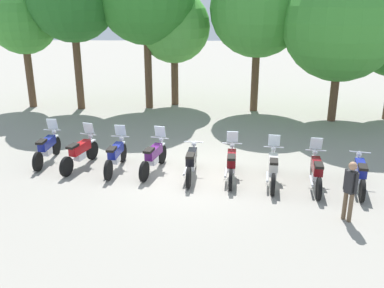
{
  "coord_description": "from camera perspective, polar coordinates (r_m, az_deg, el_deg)",
  "views": [
    {
      "loc": [
        0.4,
        -12.67,
        5.54
      ],
      "look_at": [
        0.0,
        0.5,
        0.9
      ],
      "focal_mm": 40.69,
      "sensor_mm": 36.0,
      "label": 1
    }
  ],
  "objects": [
    {
      "name": "motorcycle_2",
      "position": [
        14.33,
        -9.95,
        -1.43
      ],
      "size": [
        0.64,
        2.19,
        1.37
      ],
      "rotation": [
        0.0,
        0.0,
        1.46
      ],
      "color": "black",
      "rests_on": "ground_plane"
    },
    {
      "name": "motorcycle_6",
      "position": [
        13.37,
        10.57,
        -3.01
      ],
      "size": [
        0.67,
        2.18,
        1.37
      ],
      "rotation": [
        0.0,
        0.0,
        1.44
      ],
      "color": "black",
      "rests_on": "ground_plane"
    },
    {
      "name": "motorcycle_3",
      "position": [
        14.06,
        -5.04,
        -1.62
      ],
      "size": [
        0.82,
        2.14,
        1.37
      ],
      "rotation": [
        0.0,
        0.0,
        1.31
      ],
      "color": "black",
      "rests_on": "ground_plane"
    },
    {
      "name": "ground_plane",
      "position": [
        13.84,
        -0.06,
        -4.21
      ],
      "size": [
        80.0,
        80.0,
        0.0
      ],
      "primitive_type": "plane",
      "color": "gray"
    },
    {
      "name": "motorcycle_7",
      "position": [
        13.39,
        15.98,
        -3.42
      ],
      "size": [
        0.66,
        2.18,
        1.37
      ],
      "rotation": [
        0.0,
        0.0,
        1.44
      ],
      "color": "black",
      "rests_on": "ground_plane"
    },
    {
      "name": "motorcycle_4",
      "position": [
        13.59,
        -0.07,
        -2.36
      ],
      "size": [
        0.62,
        2.19,
        0.99
      ],
      "rotation": [
        0.0,
        0.0,
        1.49
      ],
      "color": "black",
      "rests_on": "ground_plane"
    },
    {
      "name": "motorcycle_0",
      "position": [
        15.59,
        -18.45,
        -0.43
      ],
      "size": [
        0.62,
        2.19,
        1.37
      ],
      "rotation": [
        0.0,
        0.0,
        1.51
      ],
      "color": "black",
      "rests_on": "ground_plane"
    },
    {
      "name": "tree_3",
      "position": [
        22.04,
        -2.36,
        15.06
      ],
      "size": [
        3.52,
        3.52,
        5.66
      ],
      "color": "brown",
      "rests_on": "ground_plane"
    },
    {
      "name": "tree_0",
      "position": [
        23.0,
        -21.29,
        14.83
      ],
      "size": [
        3.23,
        3.23,
        5.86
      ],
      "color": "brown",
      "rests_on": "ground_plane"
    },
    {
      "name": "motorcycle_1",
      "position": [
        14.83,
        -14.45,
        -1.04
      ],
      "size": [
        0.85,
        2.12,
        1.37
      ],
      "rotation": [
        0.0,
        0.0,
        1.27
      ],
      "color": "black",
      "rests_on": "ground_plane"
    },
    {
      "name": "tree_4",
      "position": [
        20.95,
        8.69,
        17.13
      ],
      "size": [
        4.44,
        4.44,
        7.02
      ],
      "color": "brown",
      "rests_on": "ground_plane"
    },
    {
      "name": "person_0",
      "position": [
        11.58,
        20.02,
        -5.34
      ],
      "size": [
        0.3,
        0.37,
        1.6
      ],
      "rotation": [
        0.0,
        0.0,
        0.63
      ],
      "color": "brown",
      "rests_on": "ground_plane"
    },
    {
      "name": "motorcycle_5",
      "position": [
        13.52,
        5.18,
        -2.5
      ],
      "size": [
        0.62,
        2.19,
        1.37
      ],
      "rotation": [
        0.0,
        0.0,
        1.49
      ],
      "color": "black",
      "rests_on": "ground_plane"
    },
    {
      "name": "tree_5",
      "position": [
        20.03,
        19.06,
        14.89
      ],
      "size": [
        5.03,
        5.03,
        6.84
      ],
      "color": "brown",
      "rests_on": "ground_plane"
    },
    {
      "name": "motorcycle_8",
      "position": [
        13.65,
        21.15,
        -3.64
      ],
      "size": [
        0.77,
        2.16,
        0.99
      ],
      "rotation": [
        0.0,
        0.0,
        1.35
      ],
      "color": "black",
      "rests_on": "ground_plane"
    }
  ]
}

